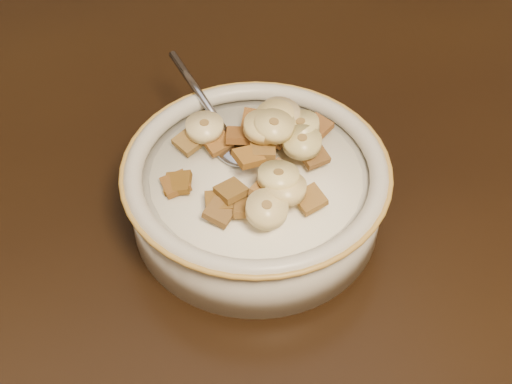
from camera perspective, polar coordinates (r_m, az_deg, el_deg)
name	(u,v)px	position (r m, az deg, el deg)	size (l,w,h in m)	color
cereal_bowl	(256,196)	(0.59, 0.00, -0.36)	(0.21, 0.21, 0.05)	#AEAB9C
milk	(256,176)	(0.57, 0.00, 1.31)	(0.17, 0.17, 0.00)	white
spoon	(236,147)	(0.59, -1.62, 3.62)	(0.04, 0.05, 0.01)	#949AAF
cereal_square_0	(279,173)	(0.55, 1.84, 1.50)	(0.02, 0.02, 0.01)	brown
cereal_square_1	(248,207)	(0.53, -0.68, -1.23)	(0.02, 0.02, 0.01)	brown
cereal_square_2	(301,143)	(0.58, 3.59, 3.97)	(0.02, 0.02, 0.01)	brown
cereal_square_3	(239,135)	(0.57, -1.39, 4.55)	(0.02, 0.02, 0.01)	brown
cereal_square_4	(263,150)	(0.56, 0.54, 3.37)	(0.02, 0.02, 0.01)	brown
cereal_square_5	(282,127)	(0.59, 2.07, 5.19)	(0.02, 0.02, 0.01)	#9D6334
cereal_square_6	(220,212)	(0.53, -2.91, -1.62)	(0.02, 0.02, 0.01)	brown
cereal_square_7	(231,191)	(0.54, -2.00, 0.10)	(0.02, 0.02, 0.01)	brown
cereal_square_8	(188,142)	(0.58, -5.43, 4.04)	(0.02, 0.02, 0.01)	brown
cereal_square_9	(217,142)	(0.58, -3.13, 3.99)	(0.02, 0.02, 0.01)	#98581E
cereal_square_10	(318,127)	(0.60, 4.94, 5.23)	(0.02, 0.02, 0.01)	brown
cereal_square_11	(276,135)	(0.58, 1.62, 4.58)	(0.02, 0.02, 0.01)	#955A2A
cereal_square_12	(248,157)	(0.55, -0.60, 2.81)	(0.02, 0.02, 0.01)	brown
cereal_square_13	(295,125)	(0.60, 3.12, 5.37)	(0.02, 0.02, 0.01)	#925B28
cereal_square_14	(176,184)	(0.56, -6.45, 0.63)	(0.02, 0.02, 0.01)	brown
cereal_square_15	(314,155)	(0.57, 4.65, 2.94)	(0.02, 0.02, 0.01)	brown
cereal_square_16	(219,202)	(0.54, -3.01, -0.80)	(0.02, 0.02, 0.01)	brown
cereal_square_17	(266,191)	(0.53, 0.82, 0.10)	(0.02, 0.02, 0.01)	olive
cereal_square_18	(178,183)	(0.56, -6.26, 0.71)	(0.02, 0.02, 0.01)	brown
cereal_square_19	(310,199)	(0.54, 4.37, -0.57)	(0.02, 0.02, 0.01)	olive
cereal_square_20	(254,120)	(0.60, -0.14, 5.76)	(0.02, 0.02, 0.01)	#92541F
cereal_square_21	(266,125)	(0.59, 0.77, 5.36)	(0.02, 0.02, 0.01)	brown
banana_slice_0	(286,188)	(0.53, 2.38, 0.32)	(0.03, 0.03, 0.01)	#FEE492
banana_slice_1	(276,126)	(0.57, 1.58, 5.33)	(0.03, 0.03, 0.01)	#CFBC88
banana_slice_2	(275,117)	(0.57, 1.54, 6.02)	(0.03, 0.03, 0.01)	#E8CB75
banana_slice_3	(278,177)	(0.53, 1.81, 1.24)	(0.03, 0.03, 0.01)	#F4E580
banana_slice_4	(300,126)	(0.58, 3.56, 5.31)	(0.03, 0.03, 0.01)	#DECB84
banana_slice_5	(281,113)	(0.58, 1.99, 6.34)	(0.03, 0.03, 0.01)	beige
banana_slice_6	(205,127)	(0.58, -4.13, 5.20)	(0.03, 0.03, 0.01)	#FADF9C
banana_slice_7	(263,127)	(0.56, 0.57, 5.24)	(0.03, 0.03, 0.01)	#D7C181
banana_slice_8	(274,126)	(0.56, 1.44, 5.29)	(0.03, 0.03, 0.01)	#F8DB9E
banana_slice_9	(302,142)	(0.56, 3.70, 4.01)	(0.03, 0.03, 0.01)	#D1B869
banana_slice_10	(267,209)	(0.52, 0.86, -1.38)	(0.03, 0.03, 0.01)	#F4DB92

